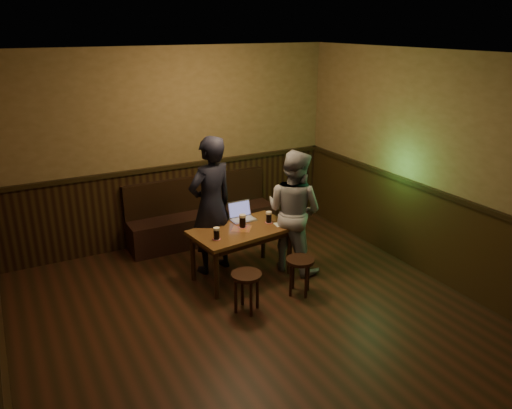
{
  "coord_description": "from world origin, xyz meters",
  "views": [
    {
      "loc": [
        -2.25,
        -3.72,
        3.07
      ],
      "look_at": [
        0.47,
        1.32,
        0.99
      ],
      "focal_mm": 35.0,
      "sensor_mm": 36.0,
      "label": 1
    }
  ],
  "objects": [
    {
      "name": "menu",
      "position": [
        0.86,
        1.3,
        0.67
      ],
      "size": [
        0.24,
        0.18,
        0.0
      ],
      "primitive_type": "cube",
      "rotation": [
        0.0,
        0.0,
        -0.15
      ],
      "color": "silver",
      "rests_on": "pub_table"
    },
    {
      "name": "person_suit",
      "position": [
        0.08,
        1.78,
        0.9
      ],
      "size": [
        0.74,
        0.58,
        1.8
      ],
      "primitive_type": "imported",
      "rotation": [
        0.0,
        0.0,
        3.39
      ],
      "color": "black",
      "rests_on": "ground"
    },
    {
      "name": "stool_right",
      "position": [
        0.74,
        0.71,
        0.37
      ],
      "size": [
        0.36,
        0.36,
        0.46
      ],
      "rotation": [
        0.0,
        0.0,
        0.05
      ],
      "color": "black",
      "rests_on": "ground"
    },
    {
      "name": "pub_table",
      "position": [
        0.32,
        1.42,
        0.58
      ],
      "size": [
        1.32,
        0.86,
        0.67
      ],
      "rotation": [
        0.0,
        0.0,
        0.13
      ],
      "color": "#543918",
      "rests_on": "ground"
    },
    {
      "name": "bench",
      "position": [
        0.32,
        2.75,
        0.31
      ],
      "size": [
        2.2,
        0.5,
        0.95
      ],
      "color": "black",
      "rests_on": "ground"
    },
    {
      "name": "laptop",
      "position": [
        0.47,
        1.7,
        0.72
      ],
      "size": [
        0.32,
        0.26,
        0.23
      ],
      "rotation": [
        0.0,
        0.0,
        -0.0
      ],
      "color": "silver",
      "rests_on": "pub_table"
    },
    {
      "name": "pint_mid",
      "position": [
        0.35,
        1.45,
        0.75
      ],
      "size": [
        0.11,
        0.11,
        0.17
      ],
      "color": "#AB152D",
      "rests_on": "pub_table"
    },
    {
      "name": "pint_right",
      "position": [
        0.72,
        1.43,
        0.74
      ],
      "size": [
        0.1,
        0.1,
        0.15
      ],
      "color": "#AB152D",
      "rests_on": "pub_table"
    },
    {
      "name": "stool_left",
      "position": [
        0.0,
        0.67,
        0.37
      ],
      "size": [
        0.38,
        0.38,
        0.47
      ],
      "rotation": [
        0.0,
        0.0,
        -0.09
      ],
      "color": "black",
      "rests_on": "ground"
    },
    {
      "name": "pint_left",
      "position": [
        -0.09,
        1.27,
        0.74
      ],
      "size": [
        0.1,
        0.1,
        0.15
      ],
      "color": "#AB152D",
      "rests_on": "pub_table"
    },
    {
      "name": "person_grey",
      "position": [
        1.02,
        1.31,
        0.81
      ],
      "size": [
        0.88,
        0.97,
        1.61
      ],
      "primitive_type": "imported",
      "rotation": [
        0.0,
        0.0,
        2.01
      ],
      "color": "gray",
      "rests_on": "ground"
    },
    {
      "name": "room",
      "position": [
        0.0,
        0.22,
        1.2
      ],
      "size": [
        5.04,
        6.04,
        2.84
      ],
      "color": "black",
      "rests_on": "ground"
    }
  ]
}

